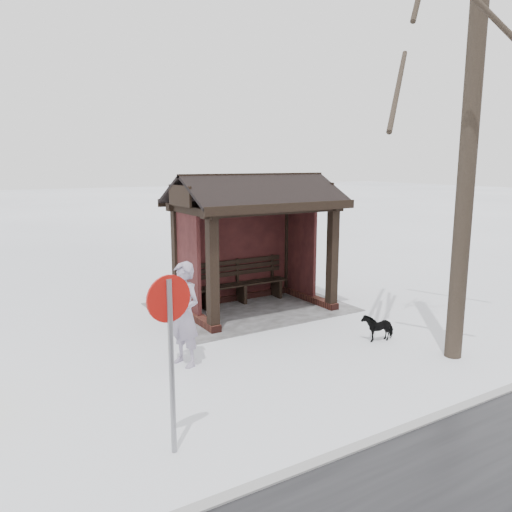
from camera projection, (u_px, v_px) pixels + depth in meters
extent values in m
plane|color=white|center=(255.00, 309.00, 11.45)|extent=(120.00, 120.00, 0.00)
cube|color=gray|center=(461.00, 408.00, 6.82)|extent=(120.00, 0.15, 0.06)
cube|color=gray|center=(250.00, 307.00, 11.62)|extent=(4.20, 3.20, 0.02)
cube|color=#3A1915|center=(236.00, 297.00, 12.20)|extent=(3.30, 0.22, 0.16)
cube|color=#3A1915|center=(307.00, 297.00, 12.20)|extent=(0.22, 2.10, 0.16)
cube|color=#3A1915|center=(195.00, 316.00, 10.68)|extent=(0.22, 2.10, 0.16)
cube|color=black|center=(332.00, 260.00, 11.24)|extent=(0.20, 0.20, 2.30)
cube|color=black|center=(213.00, 275.00, 9.72)|extent=(0.20, 0.20, 2.30)
cube|color=black|center=(287.00, 249.00, 12.76)|extent=(0.20, 0.20, 2.30)
cube|color=black|center=(177.00, 260.00, 11.24)|extent=(0.20, 0.20, 2.30)
cube|color=black|center=(236.00, 251.00, 11.99)|extent=(2.80, 0.08, 2.14)
cube|color=black|center=(301.00, 249.00, 12.25)|extent=(0.08, 1.17, 2.14)
cube|color=black|center=(188.00, 261.00, 10.73)|extent=(0.08, 1.17, 2.14)
cube|color=black|center=(277.00, 210.00, 10.26)|extent=(3.40, 0.20, 0.18)
cube|color=black|center=(235.00, 204.00, 11.78)|extent=(3.40, 0.20, 0.18)
cylinder|color=black|center=(472.00, 101.00, 7.89)|extent=(0.29, 0.29, 8.55)
imported|color=gray|center=(184.00, 314.00, 8.17)|extent=(0.60, 0.74, 1.74)
imported|color=black|center=(378.00, 327.00, 9.44)|extent=(0.64, 0.38, 0.51)
cylinder|color=gray|center=(172.00, 368.00, 5.61)|extent=(0.06, 0.06, 2.07)
cylinder|color=#AB110C|center=(169.00, 299.00, 5.48)|extent=(0.54, 0.11, 0.54)
cylinder|color=white|center=(168.00, 298.00, 5.50)|extent=(0.41, 0.09, 0.41)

